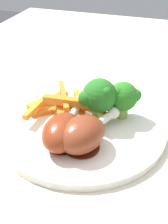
% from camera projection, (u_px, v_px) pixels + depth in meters
% --- Properties ---
extents(dining_table, '(1.27, 0.86, 0.73)m').
position_uv_depth(dining_table, '(86.00, 159.00, 0.55)').
color(dining_table, beige).
rests_on(dining_table, ground_plane).
extents(dinner_plate, '(0.27, 0.27, 0.01)m').
position_uv_depth(dinner_plate, '(84.00, 125.00, 0.47)').
color(dinner_plate, white).
rests_on(dinner_plate, dining_table).
extents(broccoli_floret_front, '(0.06, 0.06, 0.07)m').
position_uv_depth(broccoli_floret_front, '(99.00, 96.00, 0.45)').
color(broccoli_floret_front, '#82B348').
rests_on(broccoli_floret_front, dinner_plate).
extents(broccoli_floret_middle, '(0.05, 0.06, 0.06)m').
position_uv_depth(broccoli_floret_middle, '(122.00, 97.00, 0.46)').
color(broccoli_floret_middle, '#8EAC48').
rests_on(broccoli_floret_middle, dinner_plate).
extents(carrot_fries_pile, '(0.13, 0.15, 0.04)m').
position_uv_depth(carrot_fries_pile, '(62.00, 104.00, 0.49)').
color(carrot_fries_pile, orange).
rests_on(carrot_fries_pile, dinner_plate).
extents(chicken_drumstick_near, '(0.13, 0.06, 0.05)m').
position_uv_depth(chicken_drumstick_near, '(63.00, 130.00, 0.42)').
color(chicken_drumstick_near, '#5B1C0C').
rests_on(chicken_drumstick_near, dinner_plate).
extents(chicken_drumstick_far, '(0.12, 0.08, 0.05)m').
position_uv_depth(chicken_drumstick_far, '(84.00, 133.00, 0.41)').
color(chicken_drumstick_far, '#592011').
rests_on(chicken_drumstick_far, dinner_plate).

